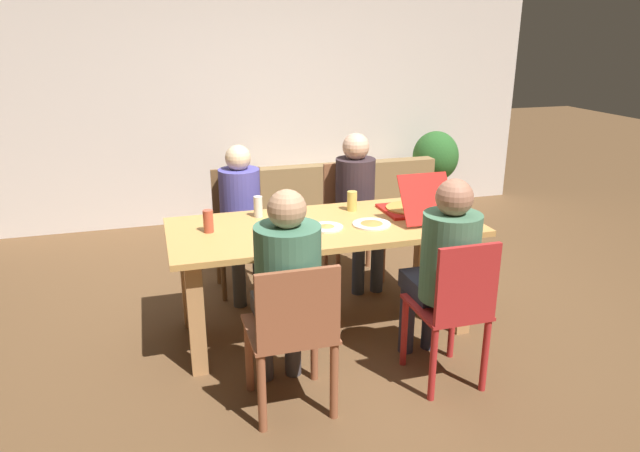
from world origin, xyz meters
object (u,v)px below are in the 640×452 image
object	(u,v)px
person_0	(358,197)
potted_plant	(435,168)
person_3	(242,209)
plate_1	(327,227)
chair_1	(293,333)
plate_0	(372,224)
chair_0	(351,213)
couch	(336,201)
person_1	(286,280)
drinking_glass_0	(208,221)
dining_table	(324,242)
chair_3	(239,224)
pizza_box_0	(412,207)
person_2	(444,262)
drinking_glass_1	(258,207)
drinking_glass_2	(352,201)
chair_2	(454,308)

from	to	relation	value
person_0	potted_plant	size ratio (longest dim) A/B	1.30
person_3	plate_1	bearing A→B (deg)	-62.63
chair_1	plate_0	world-z (taller)	chair_1
chair_0	couch	distance (m)	1.30
person_1	drinking_glass_0	xyz separation A→B (m)	(-0.32, 0.80, 0.11)
dining_table	chair_1	bearing A→B (deg)	-116.66
plate_0	chair_3	bearing A→B (deg)	126.31
plate_1	pizza_box_0	bearing A→B (deg)	10.87
person_2	drinking_glass_1	xyz separation A→B (m)	(-0.90, 1.02, 0.12)
drinking_glass_0	drinking_glass_2	bearing A→B (deg)	9.88
dining_table	couch	world-z (taller)	dining_table
chair_3	potted_plant	size ratio (longest dim) A/B	1.02
chair_1	plate_0	size ratio (longest dim) A/B	3.52
person_1	drinking_glass_2	size ratio (longest dim) A/B	8.88
person_0	pizza_box_0	bearing A→B (deg)	-77.46
chair_1	drinking_glass_2	distance (m)	1.37
person_3	plate_1	distance (m)	0.94
chair_1	pizza_box_0	world-z (taller)	pizza_box_0
drinking_glass_0	couch	bearing A→B (deg)	53.32
person_3	plate_0	bearing A→B (deg)	-49.31
person_2	drinking_glass_0	world-z (taller)	person_2
potted_plant	couch	bearing A→B (deg)	-175.62
plate_1	couch	size ratio (longest dim) A/B	0.12
chair_3	plate_1	xyz separation A→B (m)	(0.43, -0.98, 0.25)
drinking_glass_0	drinking_glass_1	size ratio (longest dim) A/B	1.00
chair_3	drinking_glass_2	xyz separation A→B (m)	(0.72, -0.66, 0.31)
dining_table	potted_plant	world-z (taller)	potted_plant
plate_0	drinking_glass_0	world-z (taller)	drinking_glass_0
drinking_glass_2	person_0	bearing A→B (deg)	65.54
chair_1	person_2	bearing A→B (deg)	8.47
person_3	potted_plant	world-z (taller)	person_3
pizza_box_0	drinking_glass_0	world-z (taller)	pizza_box_0
chair_3	couch	xyz separation A→B (m)	(1.22, 1.23, -0.26)
drinking_glass_1	potted_plant	xyz separation A→B (m)	(2.36, 1.93, -0.31)
chair_2	drinking_glass_0	bearing A→B (deg)	143.27
dining_table	chair_3	bearing A→B (deg)	116.05
person_2	plate_1	xyz separation A→B (m)	(-0.51, 0.65, 0.05)
plate_1	drinking_glass_2	distance (m)	0.44
chair_0	person_3	world-z (taller)	person_3
chair_2	couch	bearing A→B (deg)	84.81
person_0	plate_1	bearing A→B (deg)	-122.24
plate_1	drinking_glass_1	world-z (taller)	drinking_glass_1
potted_plant	chair_0	bearing A→B (deg)	-137.72
chair_1	chair_2	distance (m)	0.94
chair_0	plate_0	distance (m)	1.04
dining_table	potted_plant	bearing A→B (deg)	48.37
dining_table	drinking_glass_0	bearing A→B (deg)	175.45
chair_0	plate_0	xyz separation A→B (m)	(-0.21, -0.99, 0.25)
person_3	chair_0	bearing A→B (deg)	8.09
person_2	potted_plant	xyz separation A→B (m)	(1.46, 2.95, -0.19)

